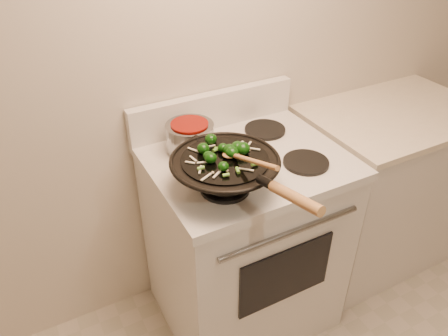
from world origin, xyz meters
TOP-DOWN VIEW (x-y plane):
  - stove at (-0.20, 1.17)m, footprint 0.78×0.67m
  - counter_unit at (0.68, 1.20)m, footprint 0.89×0.62m
  - wok at (-0.38, 1.02)m, footprint 0.39×0.64m
  - stirfry at (-0.36, 1.04)m, footprint 0.27×0.26m
  - wooden_spoon at (-0.35, 0.95)m, footprint 0.07×0.29m
  - saucepan at (-0.38, 1.32)m, footprint 0.19×0.31m

SIDE VIEW (x-z plane):
  - counter_unit at x=0.68m, z-range 0.00..0.91m
  - stove at x=-0.20m, z-range -0.07..1.01m
  - saucepan at x=-0.38m, z-range 0.93..1.05m
  - wok at x=-0.38m, z-range 0.90..1.10m
  - stirfry at x=-0.36m, z-range 1.05..1.09m
  - wooden_spoon at x=-0.35m, z-range 1.03..1.14m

